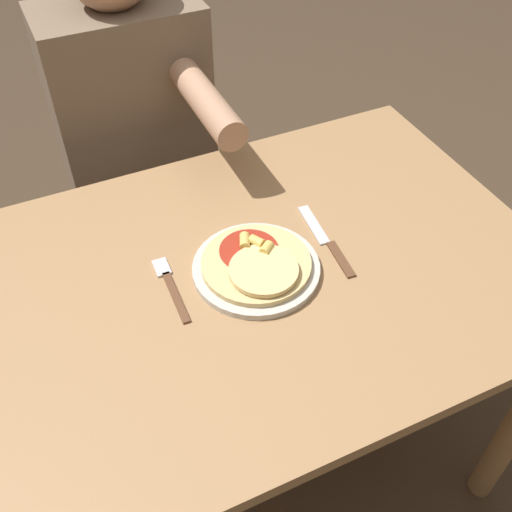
{
  "coord_description": "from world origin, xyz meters",
  "views": [
    {
      "loc": [
        -0.36,
        -0.71,
        1.58
      ],
      "look_at": [
        -0.03,
        0.0,
        0.79
      ],
      "focal_mm": 42.0,
      "sensor_mm": 36.0,
      "label": 1
    }
  ],
  "objects": [
    {
      "name": "plate",
      "position": [
        -0.03,
        0.0,
        0.76
      ],
      "size": [
        0.24,
        0.24,
        0.01
      ],
      "color": "beige",
      "rests_on": "dining_table"
    },
    {
      "name": "fork",
      "position": [
        -0.19,
        0.03,
        0.75
      ],
      "size": [
        0.03,
        0.18,
        0.0
      ],
      "color": "brown",
      "rests_on": "dining_table"
    },
    {
      "name": "pizza",
      "position": [
        -0.03,
        -0.0,
        0.77
      ],
      "size": [
        0.21,
        0.21,
        0.04
      ],
      "color": "#DBBC7A",
      "rests_on": "plate"
    },
    {
      "name": "knife",
      "position": [
        0.14,
        0.01,
        0.75
      ],
      "size": [
        0.03,
        0.22,
        0.0
      ],
      "color": "brown",
      "rests_on": "dining_table"
    },
    {
      "name": "dining_table",
      "position": [
        0.0,
        0.0,
        0.63
      ],
      "size": [
        1.08,
        0.79,
        0.75
      ],
      "color": "#9E754C",
      "rests_on": "ground_plane"
    },
    {
      "name": "ground_plane",
      "position": [
        0.0,
        0.0,
        0.0
      ],
      "size": [
        8.0,
        8.0,
        0.0
      ],
      "primitive_type": "plane",
      "color": "#423323"
    },
    {
      "name": "person_diner",
      "position": [
        -0.08,
        0.64,
        0.72
      ],
      "size": [
        0.38,
        0.52,
        1.21
      ],
      "color": "#2D2D38",
      "rests_on": "ground_plane"
    }
  ]
}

